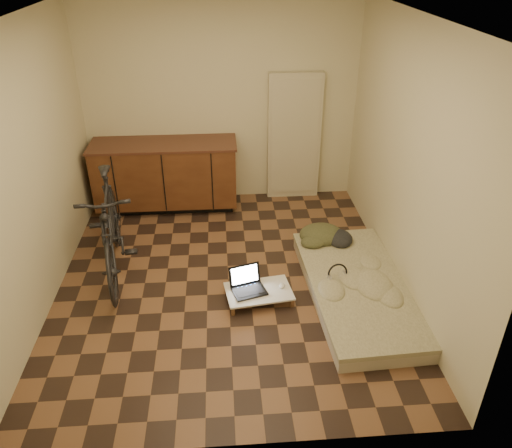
{
  "coord_description": "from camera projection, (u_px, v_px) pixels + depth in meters",
  "views": [
    {
      "loc": [
        -0.03,
        -4.3,
        3.15
      ],
      "look_at": [
        0.31,
        0.2,
        0.55
      ],
      "focal_mm": 35.0,
      "sensor_mm": 36.0,
      "label": 1
    }
  ],
  "objects": [
    {
      "name": "mouse",
      "position": [
        282.0,
        286.0,
        4.99
      ],
      "size": [
        0.07,
        0.1,
        0.03
      ],
      "primitive_type": "ellipsoid",
      "rotation": [
        0.0,
        0.0,
        -0.2
      ],
      "color": "white",
      "rests_on": "lap_desk"
    },
    {
      "name": "room_shell",
      "position": [
        224.0,
        166.0,
        4.64
      ],
      "size": [
        3.5,
        4.0,
        2.6
      ],
      "color": "brown",
      "rests_on": "ground"
    },
    {
      "name": "appliance_panel",
      "position": [
        294.0,
        137.0,
        6.61
      ],
      "size": [
        0.7,
        0.1,
        1.7
      ],
      "primitive_type": "cube",
      "color": "beige",
      "rests_on": "ground"
    },
    {
      "name": "clothing_pile",
      "position": [
        326.0,
        231.0,
        5.62
      ],
      "size": [
        0.55,
        0.46,
        0.21
      ],
      "primitive_type": null,
      "rotation": [
        0.0,
        0.0,
        0.05
      ],
      "color": "#3D4025",
      "rests_on": "futon"
    },
    {
      "name": "futon",
      "position": [
        358.0,
        289.0,
        5.01
      ],
      "size": [
        1.05,
        2.05,
        0.17
      ],
      "rotation": [
        0.0,
        0.0,
        0.05
      ],
      "color": "#BEB398",
      "rests_on": "ground"
    },
    {
      "name": "lap_desk",
      "position": [
        259.0,
        292.0,
        4.96
      ],
      "size": [
        0.7,
        0.5,
        0.11
      ],
      "rotation": [
        0.0,
        0.0,
        0.14
      ],
      "color": "brown",
      "rests_on": "ground"
    },
    {
      "name": "bicycle",
      "position": [
        110.0,
        222.0,
        5.15
      ],
      "size": [
        0.81,
        1.91,
        1.2
      ],
      "primitive_type": "imported",
      "rotation": [
        0.0,
        0.0,
        0.15
      ],
      "color": "black",
      "rests_on": "ground"
    },
    {
      "name": "laptop",
      "position": [
        248.0,
        285.0,
        4.95
      ],
      "size": [
        0.39,
        0.37,
        0.22
      ],
      "rotation": [
        0.0,
        0.0,
        0.29
      ],
      "color": "black",
      "rests_on": "lap_desk"
    },
    {
      "name": "headphones",
      "position": [
        338.0,
        273.0,
        4.97
      ],
      "size": [
        0.26,
        0.24,
        0.15
      ],
      "primitive_type": null,
      "rotation": [
        0.0,
        0.0,
        0.16
      ],
      "color": "black",
      "rests_on": "futon"
    },
    {
      "name": "cabinets",
      "position": [
        166.0,
        175.0,
        6.48
      ],
      "size": [
        1.84,
        0.62,
        0.91
      ],
      "color": "black",
      "rests_on": "ground"
    }
  ]
}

